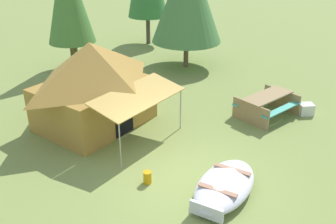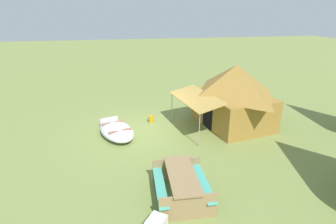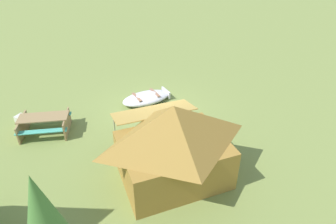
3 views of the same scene
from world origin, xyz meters
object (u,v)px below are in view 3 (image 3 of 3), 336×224
object	(u,v)px
beached_rowboat	(146,98)
cooler_box	(22,120)
fuel_can	(175,114)
canvas_cabin_tent	(173,142)
picnic_table	(44,122)

from	to	relation	value
beached_rowboat	cooler_box	xyz separation A→B (m)	(5.45, 0.84, -0.04)
fuel_can	cooler_box	bearing A→B (deg)	-6.55
beached_rowboat	canvas_cabin_tent	distance (m)	5.34
cooler_box	beached_rowboat	bearing A→B (deg)	-171.23
beached_rowboat	picnic_table	xyz separation A→B (m)	(4.34, 1.72, 0.26)
beached_rowboat	picnic_table	size ratio (longest dim) A/B	1.32
picnic_table	canvas_cabin_tent	bearing A→B (deg)	142.52
canvas_cabin_tent	picnic_table	world-z (taller)	canvas_cabin_tent
beached_rowboat	cooler_box	bearing A→B (deg)	8.77
beached_rowboat	fuel_can	bearing A→B (deg)	124.07
beached_rowboat	picnic_table	world-z (taller)	picnic_table
canvas_cabin_tent	fuel_can	xyz separation A→B (m)	(-0.88, -3.61, -1.25)
canvas_cabin_tent	cooler_box	xyz separation A→B (m)	(5.64, -4.36, -1.22)
picnic_table	beached_rowboat	bearing A→B (deg)	-158.42
picnic_table	cooler_box	bearing A→B (deg)	-38.53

